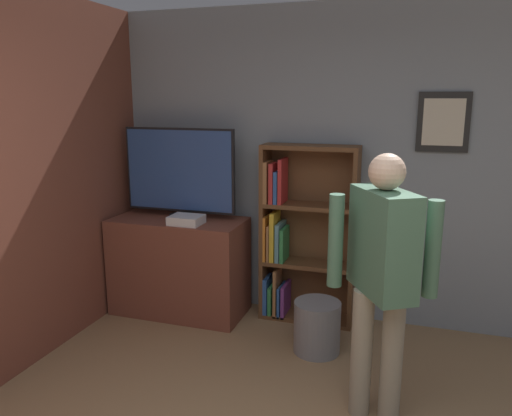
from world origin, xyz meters
name	(u,v)px	position (x,y,z in m)	size (l,w,h in m)	color
wall_back	(355,167)	(0.00, 2.76, 1.35)	(6.21, 0.09, 2.70)	gray
wall_side_brick	(31,180)	(-2.14, 1.36, 1.35)	(0.06, 4.33, 2.70)	brown
tv_ledge	(180,266)	(-1.49, 2.37, 0.44)	(1.19, 0.57, 0.88)	brown
television	(180,172)	(-1.49, 2.44, 1.29)	(1.03, 0.22, 0.80)	black
game_console	(186,220)	(-1.34, 2.23, 0.91)	(0.27, 0.22, 0.07)	white
bookshelf	(299,237)	(-0.43, 2.58, 0.75)	(0.82, 0.28, 1.55)	brown
person	(382,266)	(0.35, 1.34, 0.98)	(0.64, 0.53, 1.63)	gray
waste_bin	(317,327)	(-0.15, 2.02, 0.20)	(0.36, 0.36, 0.40)	gray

